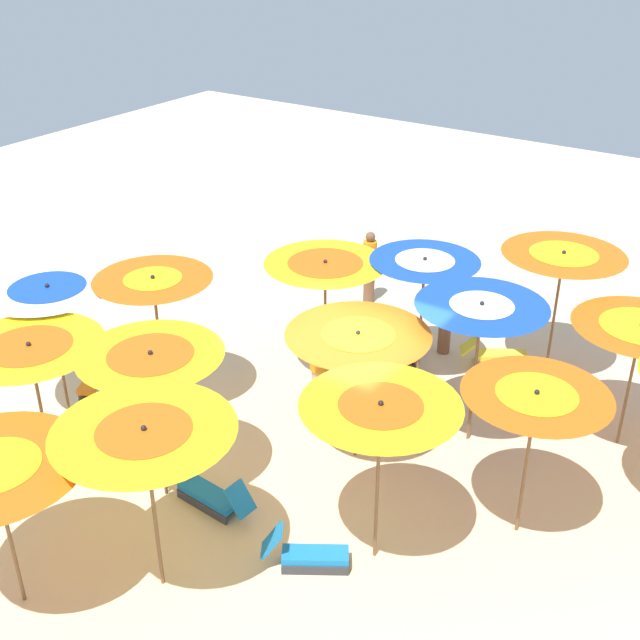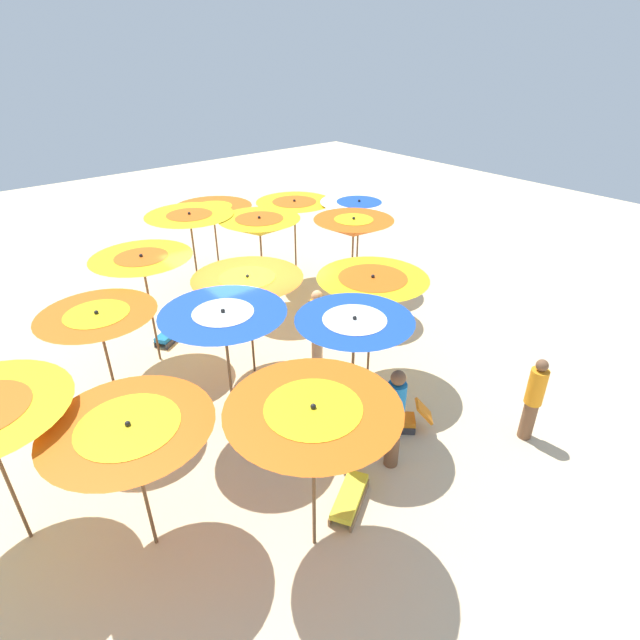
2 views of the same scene
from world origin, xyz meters
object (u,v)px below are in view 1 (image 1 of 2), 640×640
(beach_umbrella_8, at_px, (152,368))
(beachgoer_1, at_px, (319,363))
(beach_umbrella_1, at_px, (424,271))
(beach_umbrella_13, at_px, (145,442))
(beach_umbrella_4, at_px, (49,296))
(lounger_4, at_px, (214,496))
(beach_umbrella_12, at_px, (380,419))
(lounger_3, at_px, (497,355))
(beach_umbrella_0, at_px, (563,262))
(lounger_1, at_px, (398,346))
(lounger_2, at_px, (308,554))
(beach_umbrella_5, at_px, (640,335))
(beach_umbrella_6, at_px, (481,316))
(beach_umbrella_3, at_px, (154,290))
(beach_umbrella_9, at_px, (31,356))
(beachgoer_0, at_px, (447,306))
(beach_umbrella_2, at_px, (325,272))
(beach_umbrella_11, at_px, (535,405))
(lounger_0, at_px, (95,377))
(beachgoer_2, at_px, (370,266))
(beach_umbrella_7, at_px, (358,347))

(beach_umbrella_8, height_order, beachgoer_1, beach_umbrella_8)
(beach_umbrella_1, xyz_separation_m, beach_umbrella_13, (6.38, -0.36, 0.14))
(beach_umbrella_4, xyz_separation_m, lounger_4, (0.42, 3.60, -2.06))
(beach_umbrella_12, relative_size, lounger_3, 1.97)
(beach_umbrella_0, height_order, lounger_1, beach_umbrella_0)
(beach_umbrella_4, relative_size, lounger_2, 2.17)
(beachgoer_1, bearing_deg, lounger_1, 103.38)
(beach_umbrella_5, distance_m, beach_umbrella_6, 2.43)
(beach_umbrella_3, xyz_separation_m, beach_umbrella_9, (2.40, -0.04, -0.06))
(beach_umbrella_12, bearing_deg, lounger_3, -173.88)
(beach_umbrella_0, height_order, beachgoer_0, beach_umbrella_0)
(beachgoer_1, bearing_deg, beach_umbrella_12, -25.44)
(beach_umbrella_2, relative_size, beach_umbrella_3, 0.93)
(beach_umbrella_8, height_order, beachgoer_0, beach_umbrella_8)
(lounger_3, bearing_deg, lounger_4, -136.84)
(beach_umbrella_11, xyz_separation_m, lounger_4, (2.00, -3.83, -1.90))
(lounger_1, bearing_deg, lounger_0, -91.74)
(lounger_1, xyz_separation_m, beachgoer_0, (-0.59, 0.68, 0.79))
(beachgoer_2, bearing_deg, beach_umbrella_13, -73.50)
(beach_umbrella_3, bearing_deg, beach_umbrella_6, 113.66)
(beach_umbrella_9, height_order, beach_umbrella_13, beach_umbrella_13)
(beach_umbrella_3, distance_m, beach_umbrella_13, 4.08)
(beach_umbrella_5, relative_size, beach_umbrella_7, 0.98)
(lounger_2, relative_size, lounger_4, 0.87)
(beach_umbrella_11, xyz_separation_m, beachgoer_1, (-0.90, -3.94, -1.15))
(beach_umbrella_2, distance_m, beach_umbrella_11, 4.87)
(beach_umbrella_0, xyz_separation_m, beach_umbrella_3, (4.77, -5.09, -0.00))
(beach_umbrella_8, relative_size, lounger_4, 1.87)
(beach_umbrella_4, height_order, lounger_4, beach_umbrella_4)
(beach_umbrella_4, distance_m, beach_umbrella_11, 7.59)
(lounger_1, distance_m, beachgoer_0, 1.20)
(lounger_4, bearing_deg, beach_umbrella_2, -76.21)
(beach_umbrella_5, xyz_separation_m, beach_umbrella_12, (4.38, -2.01, 0.22))
(beach_umbrella_0, distance_m, beachgoer_1, 4.60)
(beachgoer_0, bearing_deg, beach_umbrella_9, 108.05)
(beach_umbrella_3, relative_size, beachgoer_2, 1.55)
(beach_umbrella_3, height_order, beach_umbrella_9, beach_umbrella_3)
(beach_umbrella_2, relative_size, lounger_0, 1.90)
(beach_umbrella_2, bearing_deg, lounger_2, 30.80)
(beach_umbrella_7, bearing_deg, beachgoer_1, -120.95)
(lounger_0, bearing_deg, lounger_2, 47.64)
(beach_umbrella_7, relative_size, lounger_1, 1.92)
(beach_umbrella_11, distance_m, lounger_0, 7.99)
(lounger_0, bearing_deg, beach_umbrella_11, 67.47)
(beach_umbrella_13, distance_m, beachgoer_1, 4.59)
(lounger_2, xyz_separation_m, lounger_4, (-0.19, -1.79, -0.00))
(beachgoer_0, bearing_deg, beachgoer_1, 116.76)
(beach_umbrella_11, distance_m, beach_umbrella_12, 2.08)
(beach_umbrella_11, xyz_separation_m, beach_umbrella_13, (3.48, -3.44, 0.14))
(beach_umbrella_9, bearing_deg, lounger_1, 157.95)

